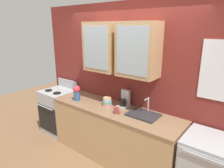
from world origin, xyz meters
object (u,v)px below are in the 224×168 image
at_px(sink_faucet, 143,114).
at_px(stove_range, 59,111).
at_px(vase, 77,93).
at_px(cup_near_sink, 116,110).
at_px(bowl_stack, 107,102).
at_px(coffee_maker, 124,101).

bearing_deg(sink_faucet, stove_range, -178.10).
bearing_deg(vase, stove_range, 171.07).
height_order(vase, cup_near_sink, vase).
bearing_deg(vase, bowl_stack, 14.26).
distance_m(bowl_stack, coffee_maker, 0.30).
height_order(bowl_stack, coffee_maker, coffee_maker).
distance_m(bowl_stack, vase, 0.62).
xyz_separation_m(sink_faucet, coffee_maker, (-0.44, 0.11, 0.09)).
relative_size(stove_range, sink_faucet, 2.39).
height_order(cup_near_sink, coffee_maker, coffee_maker).
relative_size(cup_near_sink, coffee_maker, 0.40).
bearing_deg(stove_range, coffee_maker, 6.43).
height_order(stove_range, vase, vase).
distance_m(stove_range, coffee_maker, 1.71).
bearing_deg(cup_near_sink, bowl_stack, 153.15).
height_order(stove_range, sink_faucet, sink_faucet).
xyz_separation_m(stove_range, cup_near_sink, (1.68, -0.13, 0.51)).
bearing_deg(bowl_stack, coffee_maker, 30.29).
bearing_deg(vase, cup_near_sink, -0.62).
xyz_separation_m(vase, coffee_maker, (0.85, 0.30, -0.04)).
height_order(bowl_stack, cup_near_sink, bowl_stack).
height_order(stove_range, cup_near_sink, stove_range).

